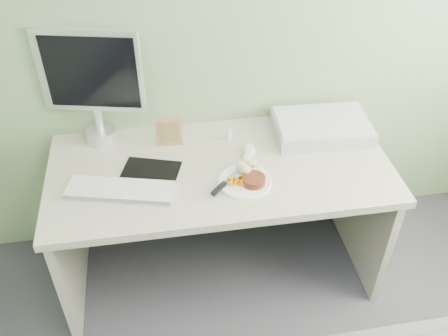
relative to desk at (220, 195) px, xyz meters
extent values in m
plane|color=gray|center=(0.00, 0.38, 0.80)|extent=(3.50, 0.00, 3.50)
cube|color=#B9B39B|center=(0.00, 0.00, 0.16)|extent=(1.60, 0.75, 0.04)
cube|color=#A09889|center=(-0.76, 0.00, -0.20)|extent=(0.04, 0.70, 0.69)
cube|color=#A09889|center=(0.76, 0.00, -0.20)|extent=(0.04, 0.70, 0.69)
cylinder|color=white|center=(0.09, -0.13, 0.19)|extent=(0.24, 0.24, 0.01)
cylinder|color=black|center=(0.13, -0.16, 0.21)|extent=(0.14, 0.14, 0.03)
ellipsoid|color=tan|center=(0.11, -0.07, 0.22)|extent=(0.12, 0.11, 0.06)
cube|color=#D66604|center=(0.05, -0.14, 0.21)|extent=(0.07, 0.07, 0.04)
cube|color=silver|center=(0.05, -0.09, 0.21)|extent=(0.11, 0.12, 0.01)
cube|color=black|center=(-0.03, -0.18, 0.21)|extent=(0.08, 0.08, 0.02)
cube|color=black|center=(-0.33, -0.01, 0.18)|extent=(0.32, 0.30, 0.00)
cube|color=white|center=(-0.46, -0.11, 0.20)|extent=(0.49, 0.25, 0.02)
ellipsoid|color=white|center=(0.15, 0.07, 0.20)|extent=(0.07, 0.11, 0.04)
cube|color=#966046|center=(-0.22, 0.20, 0.26)|extent=(0.12, 0.02, 0.16)
cylinder|color=white|center=(0.07, 0.20, 0.21)|extent=(0.03, 0.03, 0.06)
cone|color=#8DABE1|center=(0.07, 0.20, 0.25)|extent=(0.02, 0.02, 0.02)
cube|color=#A6A9AD|center=(0.54, 0.18, 0.22)|extent=(0.49, 0.34, 0.07)
cylinder|color=silver|center=(-0.55, 0.29, 0.21)|extent=(0.15, 0.15, 0.06)
cylinder|color=silver|center=(-0.55, 0.29, 0.30)|extent=(0.04, 0.04, 0.11)
cube|color=silver|center=(-0.55, 0.32, 0.56)|extent=(0.48, 0.15, 0.41)
cube|color=black|center=(-0.55, 0.30, 0.56)|extent=(0.42, 0.10, 0.35)
camera|label=1|loc=(-0.27, -1.78, 1.66)|focal=40.00mm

